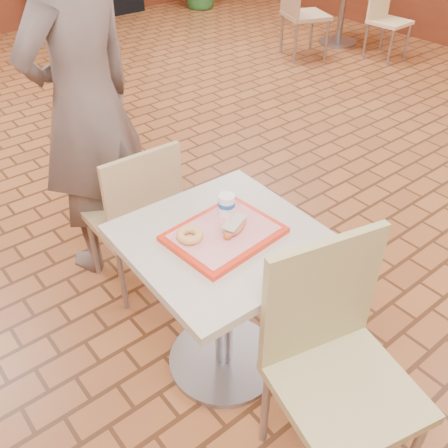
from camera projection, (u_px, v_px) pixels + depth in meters
wainscot_band at (271, 136)px, 3.06m from camera, size 8.00×10.00×1.00m
main_table at (224, 283)px, 2.03m from camera, size 0.70×0.70×0.74m
chair_main_front at (335, 358)px, 1.69m from camera, size 0.54×0.54×0.96m
chair_main_back at (137, 213)px, 2.45m from camera, size 0.41×0.41×0.85m
customer at (86, 104)px, 2.40m from camera, size 0.78×0.63×1.86m
serving_tray at (224, 234)px, 1.87m from camera, size 0.40×0.31×0.02m
ring_donut at (190, 235)px, 1.82m from camera, size 0.12×0.12×0.03m
long_john_donut at (234, 226)px, 1.86m from camera, size 0.15×0.11×0.04m
paper_cup at (227, 204)px, 1.93m from camera, size 0.07×0.07×0.08m
second_table at (343, 4)px, 5.85m from camera, size 0.64×0.64×0.67m
chair_second_left at (300, 8)px, 5.39m from camera, size 0.57×0.57×0.95m
chair_second_front at (386, 14)px, 5.46m from camera, size 0.40×0.40×0.82m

